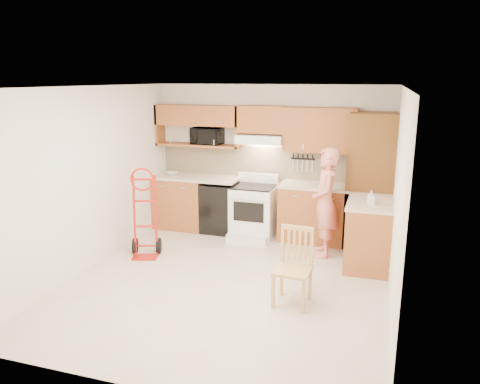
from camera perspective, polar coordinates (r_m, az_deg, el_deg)
The scene contains 28 objects.
floor at distance 6.17m, azimuth -1.42°, elevation -11.13°, with size 4.00×4.50×0.02m, color beige.
ceiling at distance 5.59m, azimuth -1.58°, elevation 12.95°, with size 4.00×4.50×0.02m, color white.
wall_back at distance 7.88m, azimuth 3.85°, elevation 4.00°, with size 4.00×0.02×2.50m, color white.
wall_front at distance 3.78m, azimuth -12.74°, elevation -7.43°, with size 4.00×0.02×2.50m, color white.
wall_left at distance 6.67m, azimuth -18.07°, elevation 1.51°, with size 0.02×4.50×2.50m, color white.
wall_right at distance 5.46m, azimuth 18.88°, elevation -1.20°, with size 0.02×4.50×2.50m, color white.
backsplash at distance 7.87m, azimuth 3.80°, elevation 3.62°, with size 3.92×0.03×0.55m, color beige.
lower_cab_left at distance 8.27m, azimuth -7.25°, elevation -1.28°, with size 0.90×0.60×0.90m, color #A45E30.
dishwasher at distance 8.00m, azimuth -2.35°, elevation -1.89°, with size 0.60×0.60×0.85m, color black.
lower_cab_right at distance 7.62m, azimuth 9.28°, elevation -2.69°, with size 1.14×0.60×0.90m, color #A45E30.
countertop_left at distance 8.04m, azimuth -5.41°, elevation 1.78°, with size 1.50×0.63×0.04m, color beige.
countertop_right at distance 7.50m, azimuth 9.42°, elevation 0.76°, with size 1.14×0.63×0.04m, color beige.
cab_return_right at distance 6.79m, azimuth 15.58°, elevation -5.11°, with size 0.60×1.00×0.90m, color #A45E30.
countertop_return at distance 6.66m, azimuth 15.84°, elevation -1.27°, with size 0.63×1.00×0.04m, color beige.
pantry_tall at distance 7.41m, azimuth 15.74°, elevation 1.28°, with size 0.70×0.60×2.10m, color brown.
upper_cab_left at distance 8.01m, azimuth -5.21°, elevation 9.40°, with size 1.50×0.33×0.34m, color #A45E30.
upper_shelf_mw at distance 8.07m, azimuth -5.13°, elevation 5.79°, with size 1.50×0.33×0.04m, color #A45E30.
upper_cab_center at distance 7.65m, azimuth 2.74°, elevation 8.93°, with size 0.76×0.33×0.44m, color #A45E30.
upper_cab_right at distance 7.48m, azimuth 9.84°, elevation 7.56°, with size 1.14×0.33×0.70m, color #A45E30.
range_hood at distance 7.62m, azimuth 2.58°, elevation 6.57°, with size 0.76×0.46×0.14m, color white.
knife_strip at distance 7.72m, azimuth 7.73°, elevation 3.63°, with size 0.40×0.05×0.29m, color black, non-canonical shape.
microwave at distance 7.98m, azimuth -4.07°, elevation 6.91°, with size 0.52×0.35×0.29m, color black.
range at distance 7.64m, azimuth 1.56°, elevation -1.94°, with size 0.70×0.92×1.03m, color white, non-canonical shape.
person at distance 6.92m, azimuth 10.48°, elevation -1.29°, with size 0.60×0.39×1.63m, color #E57E6C.
hand_truck at distance 6.96m, azimuth -11.73°, elevation -3.04°, with size 0.48×0.44×1.21m, color red, non-canonical shape.
dining_chair at distance 5.48m, azimuth 6.51°, elevation -9.27°, with size 0.41×0.45×0.91m, color tan, non-canonical shape.
soap_bottle at distance 6.48m, azimuth 15.86°, elevation -0.63°, with size 0.09×0.09×0.19m, color white.
bowl at distance 8.22m, azimuth -8.35°, elevation 2.26°, with size 0.19×0.19×0.05m, color white.
Camera 1 is at (1.82, -5.29, 2.61)m, focal length 34.60 mm.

